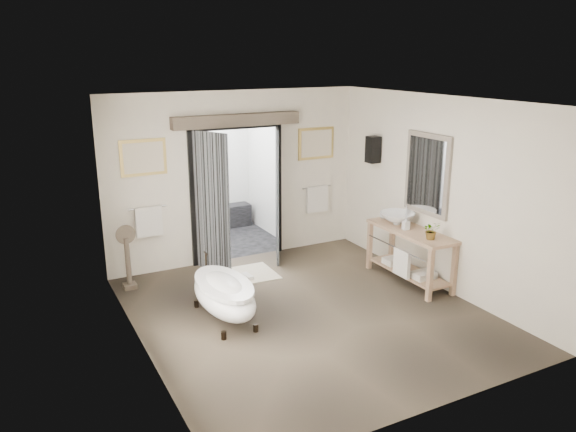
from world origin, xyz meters
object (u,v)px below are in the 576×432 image
object	(u,v)px
vanity	(409,251)
rug	(239,276)
basin	(397,218)
clawfoot_tub	(224,294)

from	to	relation	value
vanity	rug	xyz separation A→B (m)	(-2.29, 1.42, -0.50)
vanity	basin	distance (m)	0.57
basin	vanity	bearing A→B (deg)	-78.25
vanity	rug	world-z (taller)	vanity
clawfoot_tub	rug	size ratio (longest dim) A/B	1.25
clawfoot_tub	vanity	world-z (taller)	vanity
vanity	rug	size ratio (longest dim) A/B	1.33
rug	basin	size ratio (longest dim) A/B	2.14
rug	basin	world-z (taller)	basin
basin	clawfoot_tub	bearing A→B (deg)	-160.40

